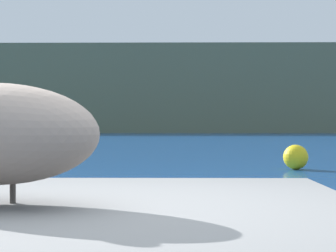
{
  "coord_description": "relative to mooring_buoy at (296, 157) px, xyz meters",
  "views": [
    {
      "loc": [
        0.17,
        -2.76,
        1.2
      ],
      "look_at": [
        -0.14,
        19.6,
        1.01
      ],
      "focal_mm": 62.42,
      "sensor_mm": 36.0,
      "label": 1
    }
  ],
  "objects": [
    {
      "name": "mooring_buoy",
      "position": [
        0.0,
        0.0,
        0.0
      ],
      "size": [
        0.62,
        0.62,
        0.62
      ],
      "primitive_type": "sphere",
      "color": "yellow",
      "rests_on": "ground"
    },
    {
      "name": "hillside_backdrop",
      "position": [
        -3.14,
        50.43,
        4.21
      ],
      "size": [
        140.0,
        13.85,
        9.03
      ],
      "primitive_type": "cube",
      "color": "#5B664C",
      "rests_on": "ground"
    }
  ]
}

